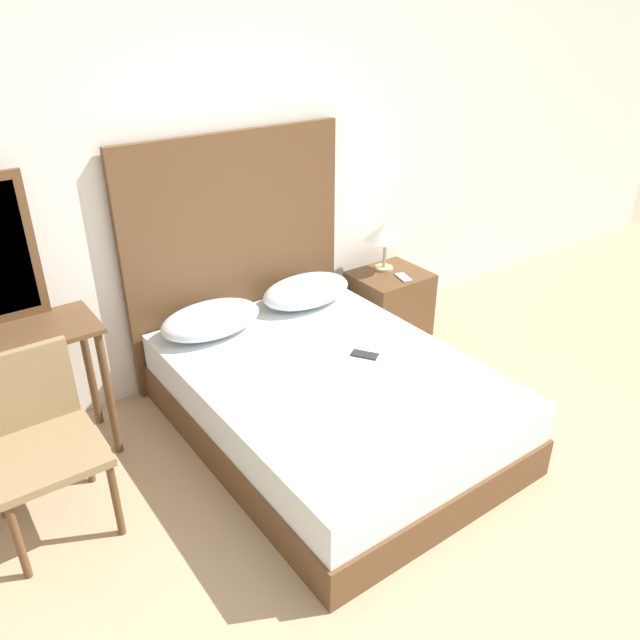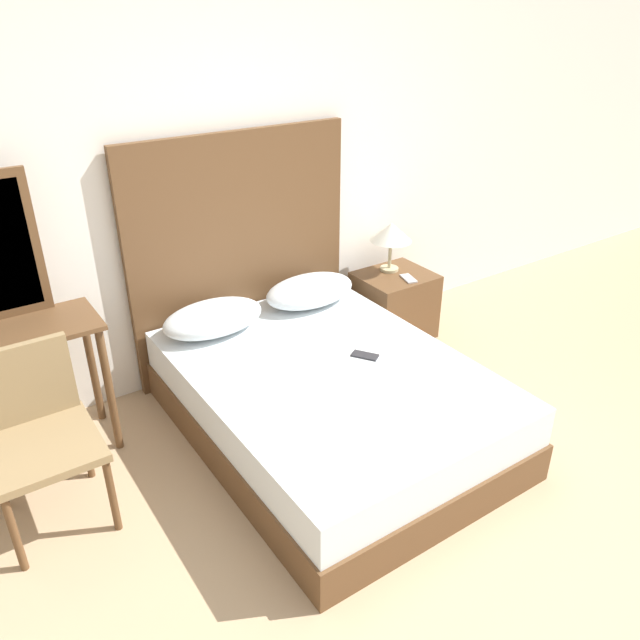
# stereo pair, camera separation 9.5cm
# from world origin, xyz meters

# --- Properties ---
(ground_plane) EXTENTS (16.00, 16.00, 0.00)m
(ground_plane) POSITION_xyz_m (0.00, 0.00, 0.00)
(ground_plane) COLOR tan
(wall_back) EXTENTS (10.00, 0.06, 2.70)m
(wall_back) POSITION_xyz_m (0.00, 2.36, 1.35)
(wall_back) COLOR white
(wall_back) RESTS_ON ground_plane
(bed) EXTENTS (1.44, 1.93, 0.44)m
(bed) POSITION_xyz_m (0.05, 1.29, 0.22)
(bed) COLOR brown
(bed) RESTS_ON ground_plane
(headboard) EXTENTS (1.51, 0.05, 1.55)m
(headboard) POSITION_xyz_m (0.05, 2.28, 0.78)
(headboard) COLOR brown
(headboard) RESTS_ON ground_plane
(pillow_left) EXTENTS (0.62, 0.38, 0.18)m
(pillow_left) POSITION_xyz_m (-0.29, 2.02, 0.53)
(pillow_left) COLOR silver
(pillow_left) RESTS_ON bed
(pillow_right) EXTENTS (0.62, 0.38, 0.18)m
(pillow_right) POSITION_xyz_m (0.40, 2.02, 0.53)
(pillow_right) COLOR silver
(pillow_right) RESTS_ON bed
(phone_on_bed) EXTENTS (0.14, 0.16, 0.01)m
(phone_on_bed) POSITION_xyz_m (0.28, 1.27, 0.45)
(phone_on_bed) COLOR #232328
(phone_on_bed) RESTS_ON bed
(nightstand) EXTENTS (0.52, 0.45, 0.49)m
(nightstand) POSITION_xyz_m (1.11, 1.99, 0.24)
(nightstand) COLOR brown
(nightstand) RESTS_ON ground_plane
(table_lamp) EXTENTS (0.29, 0.29, 0.36)m
(table_lamp) POSITION_xyz_m (1.13, 2.08, 0.77)
(table_lamp) COLOR tan
(table_lamp) RESTS_ON nightstand
(phone_on_nightstand) EXTENTS (0.11, 0.16, 0.01)m
(phone_on_nightstand) POSITION_xyz_m (1.13, 1.88, 0.49)
(phone_on_nightstand) COLOR #B7B7BC
(phone_on_nightstand) RESTS_ON nightstand
(vanity_desk) EXTENTS (0.91, 0.41, 0.78)m
(vanity_desk) POSITION_xyz_m (-1.42, 2.01, 0.62)
(vanity_desk) COLOR brown
(vanity_desk) RESTS_ON ground_plane
(chair) EXTENTS (0.48, 0.50, 0.85)m
(chair) POSITION_xyz_m (-1.41, 1.56, 0.49)
(chair) COLOR olive
(chair) RESTS_ON ground_plane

